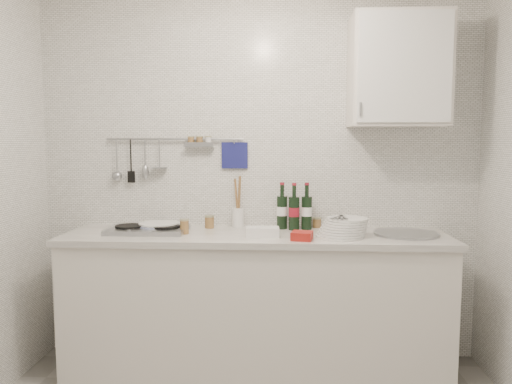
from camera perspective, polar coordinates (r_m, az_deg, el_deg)
back_wall at (r=3.46m, az=0.22°, el=1.56°), size 3.00×0.02×2.50m
counter at (r=3.33m, az=0.06°, el=-13.00°), size 2.44×0.64×0.96m
wall_rail at (r=3.50m, az=-9.64°, el=4.42°), size 0.98×0.09×0.34m
wall_cabinet at (r=3.37m, az=15.95°, el=13.16°), size 0.60×0.38×0.70m
plate_stack_hob at (r=3.36m, az=-11.24°, el=-3.91°), size 0.29×0.28×0.05m
plate_stack_sink at (r=3.13m, az=9.96°, el=-4.04°), size 0.32×0.31×0.12m
wine_bottles at (r=3.33m, az=4.39°, el=-1.63°), size 0.24×0.11×0.31m
butter_dish at (r=3.07m, az=0.75°, el=-4.60°), size 0.21×0.12×0.06m
strawberry_punnet at (r=2.99m, az=5.28°, el=-5.01°), size 0.14×0.14×0.05m
utensil_crock at (r=3.44m, az=-2.09°, el=-2.62°), size 0.09×0.09×0.35m
jar_a at (r=3.40m, az=-5.35°, el=-3.40°), size 0.07×0.07×0.08m
jar_b at (r=3.44m, az=6.97°, el=-3.46°), size 0.06×0.06×0.07m
jar_c at (r=3.26m, az=8.81°, el=-3.97°), size 0.06×0.06×0.07m
jar_d at (r=3.21m, az=-8.19°, el=-3.91°), size 0.06×0.06×0.09m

